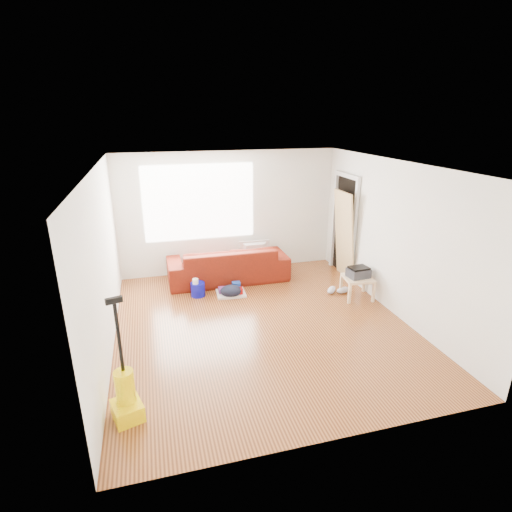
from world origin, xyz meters
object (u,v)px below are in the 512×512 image
object	(u,v)px
tv_stand	(255,265)
cleaning_tray	(232,291)
bucket	(198,296)
vacuum	(126,396)
sofa	(228,279)
backpack	(231,296)
side_table	(358,280)

from	to	relation	value
tv_stand	cleaning_tray	distance (m)	1.21
bucket	vacuum	distance (m)	3.15
sofa	vacuum	bearing A→B (deg)	62.42
tv_stand	backpack	bearing A→B (deg)	-145.36
sofa	bucket	world-z (taller)	sofa
cleaning_tray	vacuum	world-z (taller)	vacuum
vacuum	side_table	bearing A→B (deg)	10.99
side_table	vacuum	bearing A→B (deg)	-152.04
tv_stand	backpack	xyz separation A→B (m)	(-0.75, -1.06, -0.15)
vacuum	backpack	bearing A→B (deg)	40.64
side_table	backpack	size ratio (longest dim) A/B	1.40
cleaning_tray	vacuum	size ratio (longest dim) A/B	0.38
side_table	bucket	world-z (taller)	side_table
backpack	vacuum	xyz separation A→B (m)	(-1.74, -2.74, 0.26)
bucket	vacuum	world-z (taller)	vacuum
tv_stand	vacuum	bearing A→B (deg)	-143.38
tv_stand	vacuum	xyz separation A→B (m)	(-2.49, -3.80, 0.11)
side_table	vacuum	size ratio (longest dim) A/B	0.38
bucket	vacuum	bearing A→B (deg)	-111.59
sofa	backpack	distance (m)	0.80
sofa	side_table	distance (m)	2.57
side_table	vacuum	world-z (taller)	vacuum
backpack	tv_stand	bearing A→B (deg)	61.56
sofa	side_table	bearing A→B (deg)	145.72
tv_stand	side_table	world-z (taller)	side_table
backpack	cleaning_tray	bearing A→B (deg)	79.25
side_table	backpack	bearing A→B (deg)	163.82
tv_stand	bucket	world-z (taller)	tv_stand
backpack	vacuum	world-z (taller)	vacuum
sofa	tv_stand	world-z (taller)	sofa
sofa	bucket	bearing A→B (deg)	41.70
bucket	vacuum	xyz separation A→B (m)	(-1.15, -2.92, 0.26)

